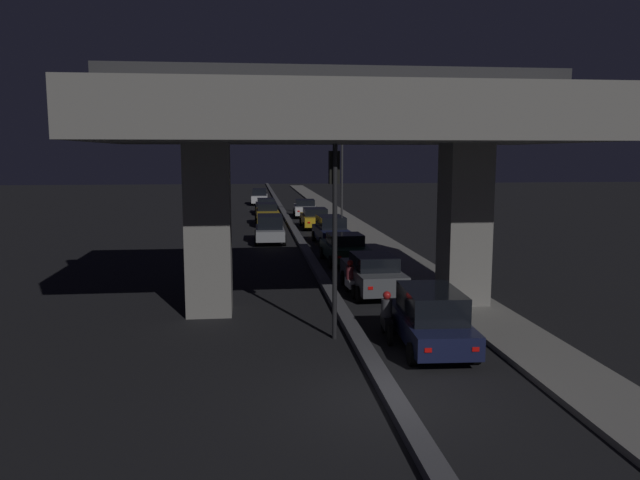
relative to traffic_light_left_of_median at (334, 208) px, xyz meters
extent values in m
plane|color=black|center=(0.63, -4.94, -3.88)|extent=(200.00, 200.00, 0.00)
cube|color=#4C4C51|center=(0.63, 30.06, -3.77)|extent=(0.46, 126.00, 0.22)
cube|color=gray|center=(5.32, 23.06, -3.80)|extent=(2.12, 126.00, 0.16)
cube|color=gray|center=(-3.85, 3.39, -0.97)|extent=(1.51, 1.64, 5.81)
cube|color=gray|center=(5.11, 3.39, -0.97)|extent=(1.51, 1.64, 5.81)
cube|color=gray|center=(0.63, 3.39, 2.76)|extent=(16.20, 9.14, 1.66)
cube|color=#333335|center=(0.63, 3.39, 4.04)|extent=(16.20, 0.40, 0.90)
cylinder|color=black|center=(0.00, -0.10, -1.02)|extent=(0.14, 0.14, 5.72)
cube|color=black|center=(0.00, 0.08, 1.17)|extent=(0.30, 0.28, 0.95)
sphere|color=red|center=(0.00, 0.23, 1.47)|extent=(0.18, 0.18, 0.18)
sphere|color=black|center=(0.00, 0.23, 1.17)|extent=(0.18, 0.18, 0.18)
sphere|color=black|center=(0.00, 0.23, 0.87)|extent=(0.18, 0.18, 0.18)
cylinder|color=#2D2D30|center=(5.01, 32.22, 0.41)|extent=(0.18, 0.18, 8.57)
cylinder|color=#2D2D30|center=(4.00, 32.22, 4.55)|extent=(2.02, 0.10, 0.10)
ellipsoid|color=#F2B759|center=(2.99, 32.22, 4.45)|extent=(0.56, 0.32, 0.24)
cube|color=#141938|center=(2.58, -1.26, -3.27)|extent=(1.91, 4.44, 0.62)
cube|color=black|center=(2.58, -1.26, -2.58)|extent=(1.62, 2.69, 0.77)
cylinder|color=black|center=(1.81, 0.22, -3.58)|extent=(0.23, 0.62, 0.61)
cylinder|color=black|center=(3.48, 0.14, -3.58)|extent=(0.23, 0.62, 0.61)
cylinder|color=black|center=(1.68, -2.66, -3.58)|extent=(0.23, 0.62, 0.61)
cylinder|color=black|center=(3.34, -2.74, -3.58)|extent=(0.23, 0.62, 0.61)
cube|color=red|center=(1.88, -3.42, -3.24)|extent=(0.18, 0.04, 0.11)
cube|color=red|center=(3.07, -3.48, -3.24)|extent=(0.18, 0.04, 0.11)
cube|color=#515459|center=(2.32, 5.90, -3.22)|extent=(1.90, 4.72, 0.71)
cube|color=black|center=(2.33, 5.67, -2.60)|extent=(1.61, 2.29, 0.53)
cylinder|color=black|center=(1.42, 7.41, -3.58)|extent=(0.22, 0.61, 0.61)
cylinder|color=black|center=(3.12, 7.47, -3.58)|extent=(0.22, 0.61, 0.61)
cylinder|color=black|center=(1.52, 4.33, -3.58)|extent=(0.22, 0.61, 0.61)
cylinder|color=black|center=(3.23, 4.39, -3.58)|extent=(0.22, 0.61, 0.61)
cube|color=red|center=(1.79, 3.54, -3.18)|extent=(0.18, 0.04, 0.11)
cube|color=red|center=(3.01, 3.58, -3.18)|extent=(0.18, 0.04, 0.11)
cube|color=black|center=(2.25, 12.63, -3.24)|extent=(2.04, 4.35, 0.64)
cube|color=black|center=(2.25, 12.52, -2.66)|extent=(1.72, 1.77, 0.53)
cylinder|color=black|center=(1.28, 14.01, -3.57)|extent=(0.22, 0.63, 0.63)
cylinder|color=black|center=(3.12, 14.07, -3.57)|extent=(0.22, 0.63, 0.63)
cylinder|color=black|center=(1.38, 11.18, -3.57)|extent=(0.22, 0.63, 0.63)
cylinder|color=black|center=(3.22, 11.25, -3.57)|extent=(0.22, 0.63, 0.63)
cube|color=red|center=(1.67, 10.45, -3.21)|extent=(0.18, 0.04, 0.11)
cube|color=red|center=(2.99, 10.50, -3.21)|extent=(0.18, 0.04, 0.11)
cube|color=#141938|center=(2.40, 19.14, -3.21)|extent=(1.86, 4.43, 0.70)
cube|color=black|center=(2.40, 19.14, -2.51)|extent=(1.59, 2.68, 0.70)
cylinder|color=black|center=(1.52, 20.54, -3.56)|extent=(0.23, 0.65, 0.64)
cylinder|color=black|center=(3.15, 20.61, -3.56)|extent=(0.23, 0.65, 0.64)
cylinder|color=black|center=(1.64, 17.67, -3.56)|extent=(0.23, 0.65, 0.64)
cylinder|color=black|center=(3.28, 17.74, -3.56)|extent=(0.23, 0.65, 0.64)
cube|color=red|center=(1.90, 16.93, -3.18)|extent=(0.18, 0.04, 0.11)
cube|color=red|center=(3.08, 16.98, -3.18)|extent=(0.18, 0.04, 0.11)
cube|color=gold|center=(2.29, 27.37, -3.24)|extent=(1.88, 4.65, 0.66)
cube|color=black|center=(2.29, 27.14, -2.65)|extent=(1.64, 2.24, 0.52)
cylinder|color=black|center=(1.40, 28.91, -3.57)|extent=(0.20, 0.63, 0.62)
cylinder|color=black|center=(3.21, 28.90, -3.57)|extent=(0.20, 0.63, 0.62)
cylinder|color=black|center=(1.38, 25.85, -3.57)|extent=(0.20, 0.63, 0.62)
cylinder|color=black|center=(3.19, 25.84, -3.57)|extent=(0.20, 0.63, 0.62)
cube|color=red|center=(1.63, 25.05, -3.20)|extent=(0.18, 0.03, 0.11)
cube|color=red|center=(2.92, 25.04, -3.20)|extent=(0.18, 0.03, 0.11)
cube|color=silver|center=(2.27, 35.39, -3.21)|extent=(1.95, 4.18, 0.71)
cube|color=black|center=(2.27, 35.19, -2.60)|extent=(1.65, 2.03, 0.51)
cylinder|color=black|center=(1.45, 36.78, -3.57)|extent=(0.22, 0.63, 0.62)
cylinder|color=black|center=(3.20, 36.71, -3.57)|extent=(0.22, 0.63, 0.62)
cylinder|color=black|center=(1.35, 34.07, -3.57)|extent=(0.22, 0.63, 0.62)
cylinder|color=black|center=(3.10, 34.00, -3.57)|extent=(0.22, 0.63, 0.62)
cube|color=red|center=(1.57, 33.35, -3.18)|extent=(0.18, 0.04, 0.11)
cube|color=red|center=(2.82, 33.30, -3.18)|extent=(0.18, 0.04, 0.11)
cube|color=gray|center=(-1.24, 20.18, -3.26)|extent=(1.75, 4.34, 0.61)
cube|color=black|center=(-1.24, 20.18, -2.56)|extent=(1.53, 2.61, 0.78)
cylinder|color=black|center=(-0.43, 18.75, -3.56)|extent=(0.21, 0.63, 0.63)
cylinder|color=black|center=(-2.09, 18.77, -3.56)|extent=(0.21, 0.63, 0.63)
cylinder|color=black|center=(-0.39, 21.60, -3.56)|extent=(0.21, 0.63, 0.63)
cylinder|color=black|center=(-2.05, 21.62, -3.56)|extent=(0.21, 0.63, 0.63)
cube|color=white|center=(-0.62, 22.34, -3.35)|extent=(0.18, 0.03, 0.11)
cube|color=white|center=(-1.81, 22.36, -3.35)|extent=(0.18, 0.03, 0.11)
cube|color=gold|center=(-1.11, 29.89, -3.14)|extent=(1.73, 4.74, 0.78)
cube|color=black|center=(-1.11, 30.13, -2.49)|extent=(1.50, 2.29, 0.53)
cylinder|color=black|center=(-0.28, 28.34, -3.53)|extent=(0.21, 0.69, 0.69)
cylinder|color=black|center=(-1.90, 28.32, -3.53)|extent=(0.21, 0.69, 0.69)
cylinder|color=black|center=(-0.32, 31.46, -3.53)|extent=(0.21, 0.69, 0.69)
cylinder|color=black|center=(-1.94, 31.44, -3.53)|extent=(0.21, 0.69, 0.69)
cube|color=white|center=(-0.56, 32.27, -3.26)|extent=(0.18, 0.03, 0.11)
cube|color=white|center=(-1.73, 32.26, -3.26)|extent=(0.18, 0.03, 0.11)
cube|color=gray|center=(-0.98, 38.67, -3.23)|extent=(1.82, 4.81, 0.64)
cube|color=black|center=(-0.99, 38.79, -2.69)|extent=(1.55, 1.94, 0.44)
cylinder|color=black|center=(-0.11, 37.12, -3.55)|extent=(0.22, 0.66, 0.66)
cylinder|color=black|center=(-1.78, 37.08, -3.55)|extent=(0.22, 0.66, 0.66)
cylinder|color=black|center=(-0.19, 40.27, -3.55)|extent=(0.22, 0.66, 0.66)
cylinder|color=black|center=(-1.86, 40.23, -3.55)|extent=(0.22, 0.66, 0.66)
cube|color=white|center=(-0.44, 41.08, -3.33)|extent=(0.18, 0.03, 0.11)
cube|color=white|center=(-1.64, 41.05, -3.33)|extent=(0.18, 0.03, 0.11)
cube|color=silver|center=(-1.37, 49.09, -3.22)|extent=(1.83, 4.40, 0.74)
cube|color=black|center=(-1.37, 49.09, -2.51)|extent=(1.56, 2.66, 0.67)
cylinder|color=black|center=(-0.62, 47.63, -3.58)|extent=(0.22, 0.60, 0.59)
cylinder|color=black|center=(-2.24, 47.69, -3.58)|extent=(0.22, 0.60, 0.59)
cylinder|color=black|center=(-0.51, 50.49, -3.58)|extent=(0.22, 0.60, 0.59)
cylinder|color=black|center=(-2.12, 50.55, -3.58)|extent=(0.22, 0.60, 0.59)
cube|color=white|center=(-0.70, 51.24, -3.33)|extent=(0.18, 0.04, 0.11)
cube|color=white|center=(-1.86, 51.29, -3.33)|extent=(0.18, 0.04, 0.11)
cylinder|color=black|center=(1.57, 0.33, -3.58)|extent=(0.12, 0.60, 0.60)
cylinder|color=black|center=(1.48, -0.92, -3.58)|extent=(0.14, 0.60, 0.60)
cube|color=black|center=(1.53, -0.30, -3.36)|extent=(0.30, 0.97, 0.32)
cylinder|color=#3F3F44|center=(1.53, -0.30, -2.94)|extent=(0.34, 0.34, 0.52)
sphere|color=#B21919|center=(1.53, -0.30, -2.56)|extent=(0.24, 0.24, 0.24)
cube|color=red|center=(1.48, -0.97, -3.36)|extent=(0.08, 0.04, 0.08)
cylinder|color=black|center=(1.33, 6.06, -3.61)|extent=(0.11, 0.54, 0.53)
cylinder|color=black|center=(1.40, 4.88, -3.61)|extent=(0.13, 0.54, 0.53)
cube|color=silver|center=(1.37, 5.47, -3.39)|extent=(0.29, 0.91, 0.32)
cylinder|color=maroon|center=(1.37, 5.47, -2.98)|extent=(0.34, 0.34, 0.51)
sphere|color=#B21919|center=(1.37, 5.47, -2.60)|extent=(0.24, 0.24, 0.24)
cube|color=red|center=(1.41, 4.83, -3.39)|extent=(0.08, 0.03, 0.08)
cylinder|color=black|center=(5.64, 4.51, -3.29)|extent=(0.30, 0.30, 0.86)
cylinder|color=#26593F|center=(5.64, 4.51, -2.51)|extent=(0.35, 0.35, 0.71)
sphere|color=tan|center=(5.64, 4.51, -2.03)|extent=(0.23, 0.23, 0.23)
camera|label=1|loc=(-2.44, -17.86, 1.58)|focal=35.00mm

